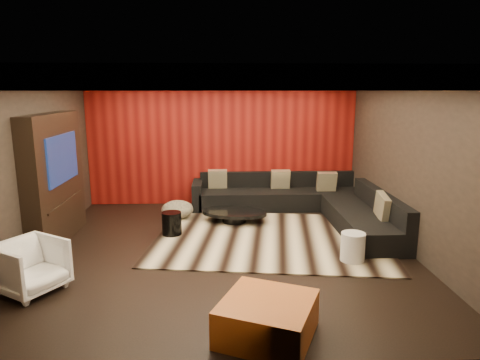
{
  "coord_description": "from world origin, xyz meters",
  "views": [
    {
      "loc": [
        -0.02,
        -6.61,
        2.6
      ],
      "look_at": [
        0.3,
        0.6,
        1.05
      ],
      "focal_mm": 32.0,
      "sensor_mm": 36.0,
      "label": 1
    }
  ],
  "objects_px": {
    "coffee_table": "(234,216)",
    "armchair": "(31,267)",
    "drum_stool": "(172,223)",
    "sectional_sofa": "(306,204)",
    "white_side_table": "(353,247)",
    "orange_ottoman": "(267,318)"
  },
  "relations": [
    {
      "from": "coffee_table",
      "to": "armchair",
      "type": "relative_size",
      "value": 1.71
    },
    {
      "from": "drum_stool",
      "to": "armchair",
      "type": "distance_m",
      "value": 2.64
    },
    {
      "from": "coffee_table",
      "to": "sectional_sofa",
      "type": "xyz_separation_m",
      "value": [
        1.51,
        0.38,
        0.13
      ]
    },
    {
      "from": "coffee_table",
      "to": "sectional_sofa",
      "type": "bearing_deg",
      "value": 14.14
    },
    {
      "from": "drum_stool",
      "to": "sectional_sofa",
      "type": "distance_m",
      "value": 2.87
    },
    {
      "from": "white_side_table",
      "to": "sectional_sofa",
      "type": "bearing_deg",
      "value": 95.56
    },
    {
      "from": "coffee_table",
      "to": "white_side_table",
      "type": "xyz_separation_m",
      "value": [
        1.75,
        -2.04,
        0.1
      ]
    },
    {
      "from": "sectional_sofa",
      "to": "coffee_table",
      "type": "bearing_deg",
      "value": -165.86
    },
    {
      "from": "drum_stool",
      "to": "orange_ottoman",
      "type": "relative_size",
      "value": 0.45
    },
    {
      "from": "coffee_table",
      "to": "drum_stool",
      "type": "xyz_separation_m",
      "value": [
        -1.15,
        -0.71,
        0.1
      ]
    },
    {
      "from": "orange_ottoman",
      "to": "sectional_sofa",
      "type": "xyz_separation_m",
      "value": [
        1.28,
        4.36,
        0.06
      ]
    },
    {
      "from": "white_side_table",
      "to": "sectional_sofa",
      "type": "distance_m",
      "value": 2.43
    },
    {
      "from": "drum_stool",
      "to": "orange_ottoman",
      "type": "xyz_separation_m",
      "value": [
        1.38,
        -3.28,
        -0.02
      ]
    },
    {
      "from": "coffee_table",
      "to": "orange_ottoman",
      "type": "relative_size",
      "value": 1.4
    },
    {
      "from": "drum_stool",
      "to": "white_side_table",
      "type": "distance_m",
      "value": 3.18
    },
    {
      "from": "armchair",
      "to": "sectional_sofa",
      "type": "xyz_separation_m",
      "value": [
        4.23,
        3.2,
        -0.08
      ]
    },
    {
      "from": "armchair",
      "to": "sectional_sofa",
      "type": "relative_size",
      "value": 0.21
    },
    {
      "from": "orange_ottoman",
      "to": "sectional_sofa",
      "type": "distance_m",
      "value": 4.55
    },
    {
      "from": "white_side_table",
      "to": "sectional_sofa",
      "type": "relative_size",
      "value": 0.13
    },
    {
      "from": "coffee_table",
      "to": "orange_ottoman",
      "type": "height_order",
      "value": "orange_ottoman"
    },
    {
      "from": "coffee_table",
      "to": "white_side_table",
      "type": "distance_m",
      "value": 2.68
    },
    {
      "from": "coffee_table",
      "to": "drum_stool",
      "type": "relative_size",
      "value": 3.13
    }
  ]
}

